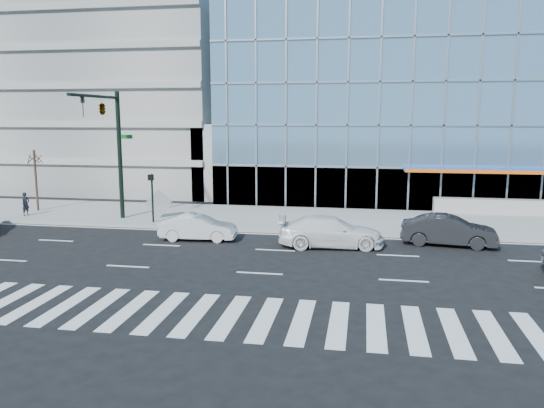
{
  "coord_description": "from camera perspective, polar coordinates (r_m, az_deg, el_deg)",
  "views": [
    {
      "loc": [
        4.29,
        -25.41,
        6.64
      ],
      "look_at": [
        -0.68,
        3.0,
        1.84
      ],
      "focal_mm": 35.0,
      "sensor_mm": 36.0,
      "label": 1
    }
  ],
  "objects": [
    {
      "name": "tilted_panel",
      "position": [
        34.84,
        -12.06,
        0.05
      ],
      "size": [
        1.74,
        0.71,
        1.84
      ],
      "primitive_type": "cube",
      "rotation": [
        0.0,
        0.79,
        0.37
      ],
      "color": "#A5A5A5",
      "rests_on": "sidewalk"
    },
    {
      "name": "ped_signal_post",
      "position": [
        33.24,
        -12.8,
        1.44
      ],
      "size": [
        0.3,
        0.33,
        3.0
      ],
      "color": "black",
      "rests_on": "sidewalk"
    },
    {
      "name": "ramp_block",
      "position": [
        44.76,
        -3.41,
        4.78
      ],
      "size": [
        6.0,
        8.0,
        6.0
      ],
      "primitive_type": "cube",
      "color": "gray",
      "rests_on": "ground"
    },
    {
      "name": "dark_sedan",
      "position": [
        28.91,
        18.49,
        -2.72
      ],
      "size": [
        4.96,
        2.29,
        1.57
      ],
      "primitive_type": "imported",
      "rotation": [
        0.0,
        0.0,
        1.44
      ],
      "color": "black",
      "rests_on": "ground"
    },
    {
      "name": "theatre_building",
      "position": [
        52.32,
        20.94,
        9.79
      ],
      "size": [
        42.0,
        26.0,
        15.0
      ],
      "primitive_type": "cube",
      "color": "#78A6C9",
      "rests_on": "ground"
    },
    {
      "name": "tower_backdrop",
      "position": [
        102.86,
        -10.26,
        19.03
      ],
      "size": [
        14.0,
        14.0,
        48.0
      ],
      "primitive_type": "cube",
      "color": "gray",
      "rests_on": "ground"
    },
    {
      "name": "pedestrian",
      "position": [
        38.38,
        -24.97,
        0.0
      ],
      "size": [
        0.48,
        0.63,
        1.55
      ],
      "primitive_type": "imported",
      "rotation": [
        0.0,
        0.0,
        1.35
      ],
      "color": "black",
      "rests_on": "sidewalk"
    },
    {
      "name": "parking_garage",
      "position": [
        56.96,
        -15.71,
        12.5
      ],
      "size": [
        24.0,
        24.0,
        20.0
      ],
      "primitive_type": "cube",
      "color": "gray",
      "rests_on": "ground"
    },
    {
      "name": "ground",
      "position": [
        26.61,
        0.34,
        -4.99
      ],
      "size": [
        160.0,
        160.0,
        0.0
      ],
      "primitive_type": "plane",
      "color": "black",
      "rests_on": "ground"
    },
    {
      "name": "street_tree_near",
      "position": [
        39.85,
        -24.19,
        4.51
      ],
      "size": [
        1.1,
        1.1,
        4.23
      ],
      "color": "#332319",
      "rests_on": "sidewalk"
    },
    {
      "name": "traffic_signal",
      "position": [
        33.65,
        -17.27,
        8.23
      ],
      "size": [
        1.14,
        5.74,
        8.0
      ],
      "color": "black",
      "rests_on": "sidewalk"
    },
    {
      "name": "white_suv",
      "position": [
        27.32,
        6.35,
        -2.99
      ],
      "size": [
        5.58,
        2.78,
        1.56
      ],
      "primitive_type": "imported",
      "rotation": [
        0.0,
        0.0,
        1.69
      ],
      "color": "white",
      "rests_on": "ground"
    },
    {
      "name": "sidewalk",
      "position": [
        34.32,
        2.57,
        -1.58
      ],
      "size": [
        120.0,
        8.0,
        0.15
      ],
      "primitive_type": "cube",
      "color": "gray",
      "rests_on": "ground"
    },
    {
      "name": "white_sedan",
      "position": [
        28.93,
        -7.94,
        -2.53
      ],
      "size": [
        4.21,
        1.72,
        1.36
      ],
      "primitive_type": "imported",
      "rotation": [
        0.0,
        0.0,
        1.64
      ],
      "color": "silver",
      "rests_on": "ground"
    }
  ]
}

